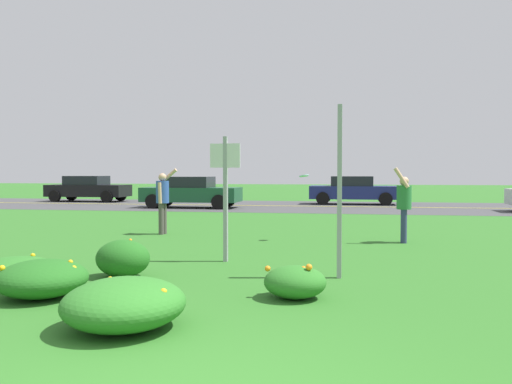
{
  "coord_description": "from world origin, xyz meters",
  "views": [
    {
      "loc": [
        1.19,
        -3.36,
        1.64
      ],
      "look_at": [
        -1.12,
        9.03,
        1.18
      ],
      "focal_mm": 37.79,
      "sensor_mm": 36.0,
      "label": 1
    }
  ],
  "objects_px": {
    "car_navy_center_right": "(354,190)",
    "person_catcher_green_shirt": "(404,203)",
    "person_thrower_blue_shirt": "(163,198)",
    "sign_post_near_path": "(225,186)",
    "car_black_leftmost": "(88,188)",
    "frisbee_pale_blue": "(304,176)",
    "sign_post_by_roadside": "(340,192)",
    "car_dark_green_center_left": "(191,192)"
  },
  "relations": [
    {
      "from": "person_thrower_blue_shirt",
      "to": "frisbee_pale_blue",
      "type": "height_order",
      "value": "person_thrower_blue_shirt"
    },
    {
      "from": "car_black_leftmost",
      "to": "car_navy_center_right",
      "type": "bearing_deg",
      "value": 0.0
    },
    {
      "from": "person_catcher_green_shirt",
      "to": "car_black_leftmost",
      "type": "distance_m",
      "value": 22.15
    },
    {
      "from": "sign_post_near_path",
      "to": "person_catcher_green_shirt",
      "type": "bearing_deg",
      "value": 44.11
    },
    {
      "from": "person_thrower_blue_shirt",
      "to": "person_catcher_green_shirt",
      "type": "bearing_deg",
      "value": -5.8
    },
    {
      "from": "frisbee_pale_blue",
      "to": "car_black_leftmost",
      "type": "xyz_separation_m",
      "value": [
        -13.72,
        15.27,
        -0.82
      ]
    },
    {
      "from": "car_black_leftmost",
      "to": "car_dark_green_center_left",
      "type": "height_order",
      "value": "same"
    },
    {
      "from": "person_catcher_green_shirt",
      "to": "car_dark_green_center_left",
      "type": "height_order",
      "value": "person_catcher_green_shirt"
    },
    {
      "from": "car_navy_center_right",
      "to": "person_catcher_green_shirt",
      "type": "bearing_deg",
      "value": -85.4
    },
    {
      "from": "sign_post_by_roadside",
      "to": "car_dark_green_center_left",
      "type": "height_order",
      "value": "sign_post_by_roadside"
    },
    {
      "from": "sign_post_near_path",
      "to": "person_catcher_green_shirt",
      "type": "xyz_separation_m",
      "value": [
        3.46,
        3.35,
        -0.48
      ]
    },
    {
      "from": "sign_post_by_roadside",
      "to": "car_black_leftmost",
      "type": "relative_size",
      "value": 0.6
    },
    {
      "from": "sign_post_by_roadside",
      "to": "frisbee_pale_blue",
      "type": "relative_size",
      "value": 11.16
    },
    {
      "from": "sign_post_by_roadside",
      "to": "car_dark_green_center_left",
      "type": "distance_m",
      "value": 17.28
    },
    {
      "from": "car_dark_green_center_left",
      "to": "car_navy_center_right",
      "type": "relative_size",
      "value": 1.0
    },
    {
      "from": "sign_post_by_roadside",
      "to": "person_thrower_blue_shirt",
      "type": "relative_size",
      "value": 1.53
    },
    {
      "from": "person_catcher_green_shirt",
      "to": "car_navy_center_right",
      "type": "height_order",
      "value": "person_catcher_green_shirt"
    },
    {
      "from": "person_thrower_blue_shirt",
      "to": "car_black_leftmost",
      "type": "bearing_deg",
      "value": 124.08
    },
    {
      "from": "person_catcher_green_shirt",
      "to": "frisbee_pale_blue",
      "type": "distance_m",
      "value": 2.42
    },
    {
      "from": "person_thrower_blue_shirt",
      "to": "car_black_leftmost",
      "type": "relative_size",
      "value": 0.39
    },
    {
      "from": "car_dark_green_center_left",
      "to": "sign_post_near_path",
      "type": "bearing_deg",
      "value": -70.18
    },
    {
      "from": "car_black_leftmost",
      "to": "car_navy_center_right",
      "type": "relative_size",
      "value": 1.0
    },
    {
      "from": "sign_post_near_path",
      "to": "person_catcher_green_shirt",
      "type": "distance_m",
      "value": 4.84
    },
    {
      "from": "sign_post_by_roadside",
      "to": "car_navy_center_right",
      "type": "distance_m",
      "value": 19.81
    },
    {
      "from": "sign_post_by_roadside",
      "to": "person_catcher_green_shirt",
      "type": "bearing_deg",
      "value": 73.42
    },
    {
      "from": "sign_post_near_path",
      "to": "person_catcher_green_shirt",
      "type": "height_order",
      "value": "sign_post_near_path"
    },
    {
      "from": "sign_post_near_path",
      "to": "person_thrower_blue_shirt",
      "type": "distance_m",
      "value": 4.82
    },
    {
      "from": "person_thrower_blue_shirt",
      "to": "person_catcher_green_shirt",
      "type": "relative_size",
      "value": 0.99
    },
    {
      "from": "sign_post_near_path",
      "to": "car_navy_center_right",
      "type": "xyz_separation_m",
      "value": [
        2.23,
        18.61,
        -0.66
      ]
    },
    {
      "from": "frisbee_pale_blue",
      "to": "car_black_leftmost",
      "type": "distance_m",
      "value": 20.54
    },
    {
      "from": "car_black_leftmost",
      "to": "car_dark_green_center_left",
      "type": "relative_size",
      "value": 1.0
    },
    {
      "from": "frisbee_pale_blue",
      "to": "car_navy_center_right",
      "type": "height_order",
      "value": "frisbee_pale_blue"
    },
    {
      "from": "sign_post_by_roadside",
      "to": "car_navy_center_right",
      "type": "height_order",
      "value": "sign_post_by_roadside"
    },
    {
      "from": "sign_post_by_roadside",
      "to": "frisbee_pale_blue",
      "type": "xyz_separation_m",
      "value": [
        -0.98,
        4.53,
        0.22
      ]
    },
    {
      "from": "person_catcher_green_shirt",
      "to": "car_black_leftmost",
      "type": "relative_size",
      "value": 0.39
    },
    {
      "from": "sign_post_near_path",
      "to": "car_dark_green_center_left",
      "type": "distance_m",
      "value": 15.39
    },
    {
      "from": "person_catcher_green_shirt",
      "to": "frisbee_pale_blue",
      "type": "height_order",
      "value": "person_catcher_green_shirt"
    },
    {
      "from": "frisbee_pale_blue",
      "to": "person_catcher_green_shirt",
      "type": "bearing_deg",
      "value": 0.18
    },
    {
      "from": "car_dark_green_center_left",
      "to": "car_navy_center_right",
      "type": "distance_m",
      "value": 8.52
    },
    {
      "from": "frisbee_pale_blue",
      "to": "car_black_leftmost",
      "type": "height_order",
      "value": "frisbee_pale_blue"
    },
    {
      "from": "sign_post_near_path",
      "to": "car_dark_green_center_left",
      "type": "height_order",
      "value": "sign_post_near_path"
    },
    {
      "from": "person_catcher_green_shirt",
      "to": "car_dark_green_center_left",
      "type": "relative_size",
      "value": 0.39
    }
  ]
}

